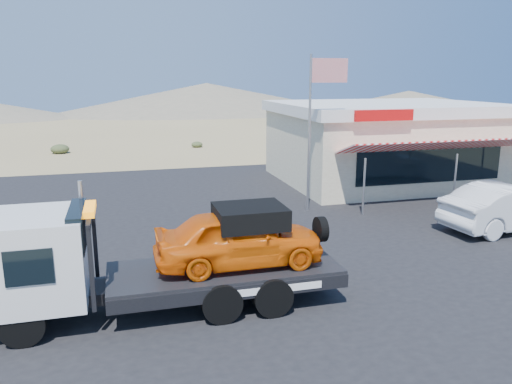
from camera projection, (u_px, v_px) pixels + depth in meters
ground at (211, 262)px, 14.38m from camera, size 120.00×120.00×0.00m
asphalt_lot at (251, 226)px, 17.71m from camera, size 32.00×24.00×0.02m
tow_truck at (162, 253)px, 11.13m from camera, size 7.60×2.25×2.54m
white_sedan at (510, 207)px, 17.15m from camera, size 5.07×2.22×1.62m
jerky_store at (384, 142)px, 25.06m from camera, size 10.40×9.97×3.90m
flagpole at (315, 115)px, 19.02m from camera, size 1.55×0.10×6.00m
distant_hills at (57, 102)px, 63.20m from camera, size 126.00×48.00×4.20m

